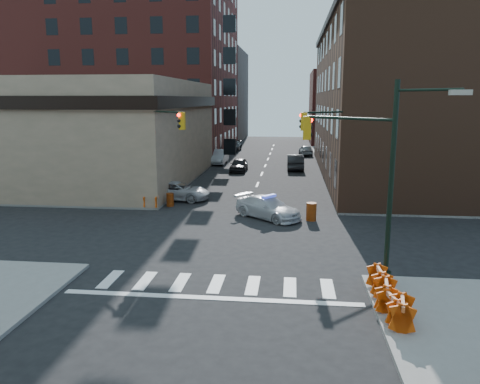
% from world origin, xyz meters
% --- Properties ---
extents(ground, '(140.00, 140.00, 0.00)m').
position_xyz_m(ground, '(0.00, 0.00, 0.00)').
color(ground, black).
rests_on(ground, ground).
extents(sidewalk_nw, '(34.00, 54.50, 0.15)m').
position_xyz_m(sidewalk_nw, '(-23.00, 32.75, 0.07)').
color(sidewalk_nw, gray).
rests_on(sidewalk_nw, ground).
extents(sidewalk_ne, '(34.00, 54.50, 0.15)m').
position_xyz_m(sidewalk_ne, '(23.00, 32.75, 0.07)').
color(sidewalk_ne, gray).
rests_on(sidewalk_ne, ground).
extents(bank_building, '(22.00, 22.00, 9.00)m').
position_xyz_m(bank_building, '(-17.00, 16.50, 4.50)').
color(bank_building, '#A08469').
rests_on(bank_building, ground).
extents(apartment_block, '(25.00, 25.00, 24.00)m').
position_xyz_m(apartment_block, '(-18.50, 40.00, 12.00)').
color(apartment_block, maroon).
rests_on(apartment_block, ground).
extents(commercial_row_ne, '(14.00, 34.00, 14.00)m').
position_xyz_m(commercial_row_ne, '(13.00, 22.50, 7.00)').
color(commercial_row_ne, '#503020').
rests_on(commercial_row_ne, ground).
extents(filler_nw, '(20.00, 18.00, 16.00)m').
position_xyz_m(filler_nw, '(-16.00, 62.00, 8.00)').
color(filler_nw, brown).
rests_on(filler_nw, ground).
extents(filler_ne, '(16.00, 16.00, 12.00)m').
position_xyz_m(filler_ne, '(14.00, 58.00, 6.00)').
color(filler_ne, maroon).
rests_on(filler_ne, ground).
extents(signal_pole_se, '(5.40, 5.27, 8.00)m').
position_xyz_m(signal_pole_se, '(6.04, -5.52, 4.61)').
color(signal_pole_se, black).
rests_on(signal_pole_se, sidewalk_se).
extents(signal_pole_nw, '(3.58, 3.67, 8.00)m').
position_xyz_m(signal_pole_nw, '(-5.85, 5.34, 4.34)').
color(signal_pole_nw, black).
rests_on(signal_pole_nw, sidewalk_nw).
extents(signal_pole_ne, '(3.67, 3.58, 8.00)m').
position_xyz_m(signal_pole_ne, '(5.84, 5.35, 4.34)').
color(signal_pole_ne, black).
rests_on(signal_pole_ne, sidewalk_ne).
extents(tree_ne_near, '(3.00, 3.00, 4.85)m').
position_xyz_m(tree_ne_near, '(7.50, 26.00, 3.49)').
color(tree_ne_near, black).
rests_on(tree_ne_near, sidewalk_ne).
extents(tree_ne_far, '(3.00, 3.00, 4.85)m').
position_xyz_m(tree_ne_far, '(7.50, 34.00, 3.49)').
color(tree_ne_far, black).
rests_on(tree_ne_far, sidewalk_ne).
extents(police_car, '(4.82, 4.45, 1.36)m').
position_xyz_m(police_car, '(1.53, 4.24, 0.68)').
color(police_car, silver).
rests_on(police_car, ground).
extents(pickup, '(5.06, 2.64, 1.36)m').
position_xyz_m(pickup, '(-5.51, 8.95, 0.68)').
color(pickup, '#BABABE').
rests_on(pickup, ground).
extents(parked_car_wnear, '(1.68, 4.09, 1.39)m').
position_xyz_m(parked_car_wnear, '(-2.50, 23.44, 0.69)').
color(parked_car_wnear, black).
rests_on(parked_car_wnear, ground).
extents(parked_car_wfar, '(1.77, 5.02, 1.65)m').
position_xyz_m(parked_car_wfar, '(-5.50, 29.02, 0.83)').
color(parked_car_wfar, '#9B9DA3').
rests_on(parked_car_wfar, ground).
extents(parked_car_wdeep, '(2.19, 4.92, 1.40)m').
position_xyz_m(parked_car_wdeep, '(-5.50, 42.70, 0.70)').
color(parked_car_wdeep, black).
rests_on(parked_car_wdeep, ground).
extents(parked_car_enear, '(1.84, 4.94, 1.61)m').
position_xyz_m(parked_car_enear, '(3.36, 25.42, 0.81)').
color(parked_car_enear, black).
rests_on(parked_car_enear, ground).
extents(parked_car_efar, '(1.95, 4.20, 1.39)m').
position_xyz_m(parked_car_efar, '(4.84, 38.86, 0.70)').
color(parked_car_efar, '#9A9EA2').
rests_on(parked_car_efar, ground).
extents(pedestrian_a, '(0.77, 0.58, 1.91)m').
position_xyz_m(pedestrian_a, '(-6.50, 8.58, 1.10)').
color(pedestrian_a, black).
rests_on(pedestrian_a, sidewalk_nw).
extents(pedestrian_b, '(0.91, 0.72, 1.87)m').
position_xyz_m(pedestrian_b, '(-8.21, 6.00, 1.08)').
color(pedestrian_b, black).
rests_on(pedestrian_b, sidewalk_nw).
extents(pedestrian_c, '(1.27, 0.93, 1.99)m').
position_xyz_m(pedestrian_c, '(-10.67, 7.63, 1.15)').
color(pedestrian_c, '#212731').
rests_on(pedestrian_c, sidewalk_nw).
extents(barrel_road, '(0.78, 0.78, 1.12)m').
position_xyz_m(barrel_road, '(4.25, 3.95, 0.56)').
color(barrel_road, red).
rests_on(barrel_road, ground).
extents(barrel_bank, '(0.60, 0.60, 0.92)m').
position_xyz_m(barrel_bank, '(-5.50, 6.85, 0.46)').
color(barrel_bank, '#D93C0A').
rests_on(barrel_bank, ground).
extents(barricade_se_a, '(0.64, 1.24, 0.92)m').
position_xyz_m(barricade_se_a, '(6.40, -7.18, 0.61)').
color(barricade_se_a, '#E84E0A').
rests_on(barricade_se_a, sidewalk_se).
extents(barricade_se_b, '(0.78, 1.22, 0.85)m').
position_xyz_m(barricade_se_b, '(6.40, -9.50, 0.57)').
color(barricade_se_b, orange).
rests_on(barricade_se_b, sidewalk_se).
extents(barricade_se_c, '(0.79, 1.31, 0.93)m').
position_xyz_m(barricade_se_c, '(6.40, -8.50, 0.61)').
color(barricade_se_c, red).
rests_on(barricade_se_c, sidewalk_se).
extents(barricade_se_d, '(0.84, 1.34, 0.94)m').
position_xyz_m(barricade_se_d, '(6.62, -10.00, 0.62)').
color(barricade_se_d, red).
rests_on(barricade_se_d, sidewalk_se).
extents(barricade_nw_a, '(1.15, 0.63, 0.84)m').
position_xyz_m(barricade_nw_a, '(-6.50, 5.70, 0.57)').
color(barricade_nw_a, '#C55B09').
rests_on(barricade_nw_a, sidewalk_nw).
extents(barricade_nw_b, '(1.29, 0.76, 0.92)m').
position_xyz_m(barricade_nw_b, '(-10.75, 8.00, 0.61)').
color(barricade_nw_b, '#CA4E09').
rests_on(barricade_nw_b, sidewalk_nw).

